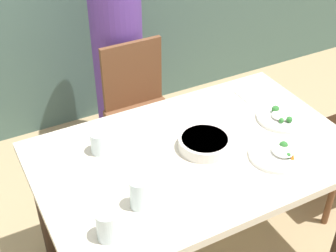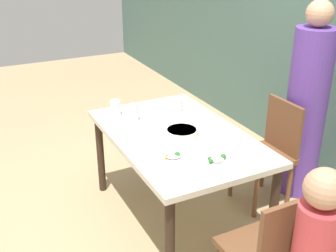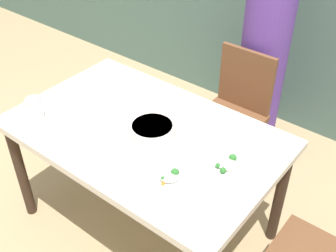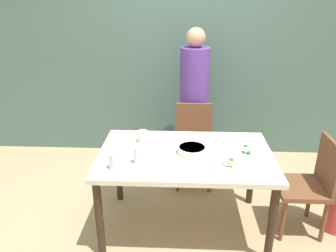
% 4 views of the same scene
% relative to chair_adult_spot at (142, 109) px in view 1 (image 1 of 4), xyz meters
% --- Properties ---
extents(dining_table, '(1.40, 0.88, 0.72)m').
position_rel_chair_adult_spot_xyz_m(dining_table, '(-0.09, -0.78, 0.18)').
color(dining_table, beige).
rests_on(dining_table, ground_plane).
extents(chair_adult_spot, '(0.40, 0.40, 0.85)m').
position_rel_chair_adult_spot_xyz_m(chair_adult_spot, '(0.00, 0.00, 0.00)').
color(chair_adult_spot, brown).
rests_on(chair_adult_spot, ground_plane).
extents(person_adult, '(0.32, 0.32, 1.59)m').
position_rel_chair_adult_spot_xyz_m(person_adult, '(-0.00, 0.33, 0.28)').
color(person_adult, '#5B3893').
rests_on(person_adult, ground_plane).
extents(bowl_curry, '(0.23, 0.23, 0.05)m').
position_rel_chair_adult_spot_xyz_m(bowl_curry, '(-0.04, -0.77, 0.29)').
color(bowl_curry, silver).
rests_on(bowl_curry, dining_table).
extents(plate_rice_adult, '(0.24, 0.24, 0.06)m').
position_rel_chair_adult_spot_xyz_m(plate_rice_adult, '(0.21, -0.97, 0.28)').
color(plate_rice_adult, white).
rests_on(plate_rice_adult, dining_table).
extents(plate_rice_child, '(0.25, 0.25, 0.06)m').
position_rel_chair_adult_spot_xyz_m(plate_rice_child, '(0.40, -0.76, 0.28)').
color(plate_rice_child, white).
rests_on(plate_rice_child, dining_table).
extents(glass_water_tall, '(0.08, 0.08, 0.12)m').
position_rel_chair_adult_spot_xyz_m(glass_water_tall, '(-0.61, -1.05, 0.32)').
color(glass_water_tall, silver).
rests_on(glass_water_tall, dining_table).
extents(glass_water_short, '(0.07, 0.07, 0.13)m').
position_rel_chair_adult_spot_xyz_m(glass_water_short, '(-0.45, -0.96, 0.33)').
color(glass_water_short, silver).
rests_on(glass_water_short, dining_table).
extents(glass_water_center, '(0.08, 0.08, 0.10)m').
position_rel_chair_adult_spot_xyz_m(glass_water_center, '(-0.46, -0.58, 0.31)').
color(glass_water_center, silver).
rests_on(glass_water_center, dining_table).
extents(napkin_folded, '(0.14, 0.14, 0.01)m').
position_rel_chair_adult_spot_xyz_m(napkin_folded, '(0.41, -0.52, 0.27)').
color(napkin_folded, white).
rests_on(napkin_folded, dining_table).
extents(fork_steel, '(0.18, 0.05, 0.01)m').
position_rel_chair_adult_spot_xyz_m(fork_steel, '(0.20, -0.44, 0.27)').
color(fork_steel, silver).
rests_on(fork_steel, dining_table).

